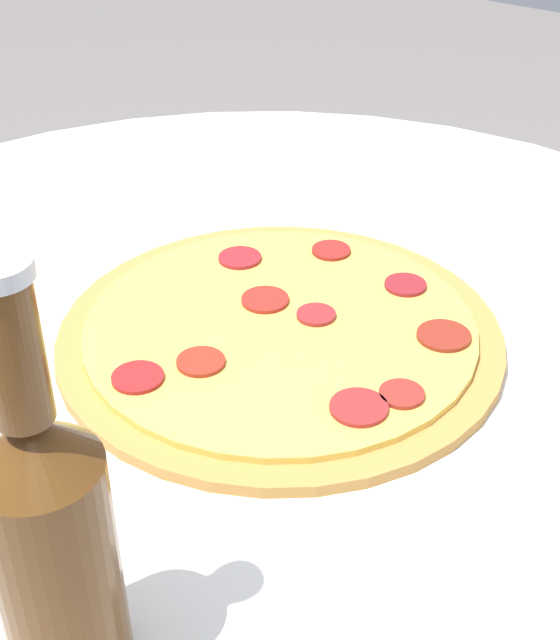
# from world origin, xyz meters

# --- Properties ---
(table) EXTENTS (1.08, 1.08, 0.77)m
(table) POSITION_xyz_m (0.00, 0.00, 0.59)
(table) COLOR silver
(table) RESTS_ON ground_plane
(pizza) EXTENTS (0.37, 0.37, 0.02)m
(pizza) POSITION_xyz_m (-0.02, 0.01, 0.78)
(pizza) COLOR #B77F3D
(pizza) RESTS_ON table
(beer_bottle) EXTENTS (0.06, 0.06, 0.25)m
(beer_bottle) POSITION_xyz_m (0.29, 0.11, 0.87)
(beer_bottle) COLOR #563314
(beer_bottle) RESTS_ON table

